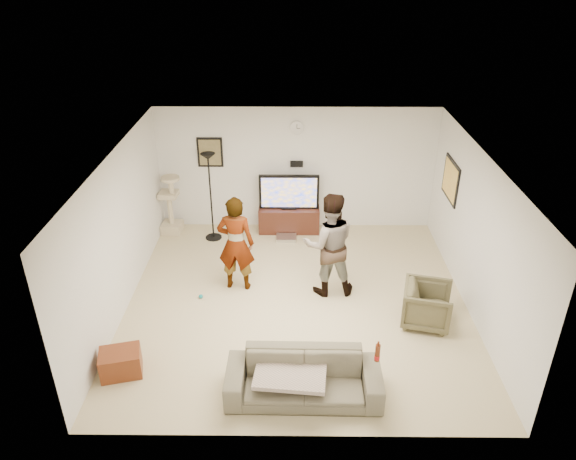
{
  "coord_description": "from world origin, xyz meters",
  "views": [
    {
      "loc": [
        -0.08,
        -7.27,
        5.17
      ],
      "look_at": [
        -0.15,
        0.2,
        1.22
      ],
      "focal_mm": 33.52,
      "sensor_mm": 36.0,
      "label": 1
    }
  ],
  "objects_px": {
    "tv_stand": "(289,219)",
    "side_table": "(121,363)",
    "tv": "(289,192)",
    "armchair": "(427,305)",
    "person_right": "(329,245)",
    "sofa": "(304,378)",
    "cat_tree": "(170,204)",
    "beer_bottle": "(377,353)",
    "floor_lamp": "(211,197)",
    "person_left": "(236,244)"
  },
  "relations": [
    {
      "from": "tv",
      "to": "floor_lamp",
      "type": "xyz_separation_m",
      "value": [
        -1.51,
        -0.34,
        0.02
      ]
    },
    {
      "from": "person_right",
      "to": "sofa",
      "type": "bearing_deg",
      "value": 74.41
    },
    {
      "from": "person_left",
      "to": "person_right",
      "type": "bearing_deg",
      "value": -178.95
    },
    {
      "from": "tv",
      "to": "side_table",
      "type": "distance_m",
      "value": 4.81
    },
    {
      "from": "tv_stand",
      "to": "cat_tree",
      "type": "bearing_deg",
      "value": -177.88
    },
    {
      "from": "floor_lamp",
      "to": "side_table",
      "type": "distance_m",
      "value": 4.0
    },
    {
      "from": "person_left",
      "to": "armchair",
      "type": "bearing_deg",
      "value": 167.27
    },
    {
      "from": "sofa",
      "to": "beer_bottle",
      "type": "bearing_deg",
      "value": 0.77
    },
    {
      "from": "floor_lamp",
      "to": "armchair",
      "type": "height_order",
      "value": "floor_lamp"
    },
    {
      "from": "tv_stand",
      "to": "beer_bottle",
      "type": "height_order",
      "value": "beer_bottle"
    },
    {
      "from": "tv",
      "to": "sofa",
      "type": "bearing_deg",
      "value": -87.25
    },
    {
      "from": "person_right",
      "to": "armchair",
      "type": "relative_size",
      "value": 2.47
    },
    {
      "from": "cat_tree",
      "to": "sofa",
      "type": "height_order",
      "value": "cat_tree"
    },
    {
      "from": "person_left",
      "to": "tv",
      "type": "bearing_deg",
      "value": -107.3
    },
    {
      "from": "cat_tree",
      "to": "tv_stand",
      "type": "bearing_deg",
      "value": 2.12
    },
    {
      "from": "floor_lamp",
      "to": "armchair",
      "type": "bearing_deg",
      "value": -36.63
    },
    {
      "from": "floor_lamp",
      "to": "sofa",
      "type": "xyz_separation_m",
      "value": [
        1.73,
        -4.24,
        -0.6
      ]
    },
    {
      "from": "person_left",
      "to": "side_table",
      "type": "distance_m",
      "value": 2.63
    },
    {
      "from": "person_left",
      "to": "beer_bottle",
      "type": "xyz_separation_m",
      "value": [
        1.99,
        -2.51,
        -0.13
      ]
    },
    {
      "from": "side_table",
      "to": "tv_stand",
      "type": "bearing_deg",
      "value": 61.79
    },
    {
      "from": "tv_stand",
      "to": "tv",
      "type": "bearing_deg",
      "value": 0.0
    },
    {
      "from": "tv_stand",
      "to": "armchair",
      "type": "distance_m",
      "value": 3.72
    },
    {
      "from": "person_left",
      "to": "armchair",
      "type": "relative_size",
      "value": 2.32
    },
    {
      "from": "armchair",
      "to": "sofa",
      "type": "bearing_deg",
      "value": 142.79
    },
    {
      "from": "cat_tree",
      "to": "beer_bottle",
      "type": "distance_m",
      "value": 5.71
    },
    {
      "from": "beer_bottle",
      "to": "floor_lamp",
      "type": "bearing_deg",
      "value": 121.9
    },
    {
      "from": "armchair",
      "to": "floor_lamp",
      "type": "bearing_deg",
      "value": 67.32
    },
    {
      "from": "tv_stand",
      "to": "person_right",
      "type": "bearing_deg",
      "value": -73.03
    },
    {
      "from": "beer_bottle",
      "to": "side_table",
      "type": "distance_m",
      "value": 3.45
    },
    {
      "from": "tv",
      "to": "person_right",
      "type": "height_order",
      "value": "person_right"
    },
    {
      "from": "floor_lamp",
      "to": "side_table",
      "type": "height_order",
      "value": "floor_lamp"
    },
    {
      "from": "sofa",
      "to": "person_right",
      "type": "bearing_deg",
      "value": 80.23
    },
    {
      "from": "side_table",
      "to": "sofa",
      "type": "bearing_deg",
      "value": -8.77
    },
    {
      "from": "armchair",
      "to": "side_table",
      "type": "height_order",
      "value": "armchair"
    },
    {
      "from": "sofa",
      "to": "beer_bottle",
      "type": "distance_m",
      "value": 1.0
    },
    {
      "from": "tv_stand",
      "to": "person_left",
      "type": "relative_size",
      "value": 0.73
    },
    {
      "from": "person_left",
      "to": "sofa",
      "type": "height_order",
      "value": "person_left"
    },
    {
      "from": "floor_lamp",
      "to": "sofa",
      "type": "distance_m",
      "value": 4.62
    },
    {
      "from": "tv",
      "to": "beer_bottle",
      "type": "relative_size",
      "value": 4.75
    },
    {
      "from": "tv",
      "to": "floor_lamp",
      "type": "distance_m",
      "value": 1.55
    },
    {
      "from": "tv_stand",
      "to": "side_table",
      "type": "bearing_deg",
      "value": -118.21
    },
    {
      "from": "person_right",
      "to": "side_table",
      "type": "relative_size",
      "value": 3.32
    },
    {
      "from": "tv",
      "to": "side_table",
      "type": "xyz_separation_m",
      "value": [
        -2.25,
        -4.2,
        -0.68
      ]
    },
    {
      "from": "person_left",
      "to": "sofa",
      "type": "relative_size",
      "value": 0.85
    },
    {
      "from": "tv",
      "to": "side_table",
      "type": "height_order",
      "value": "tv"
    },
    {
      "from": "tv_stand",
      "to": "floor_lamp",
      "type": "bearing_deg",
      "value": -167.39
    },
    {
      "from": "cat_tree",
      "to": "person_right",
      "type": "xyz_separation_m",
      "value": [
        3.05,
        -2.09,
        0.28
      ]
    },
    {
      "from": "sofa",
      "to": "armchair",
      "type": "height_order",
      "value": "armchair"
    },
    {
      "from": "tv",
      "to": "armchair",
      "type": "xyz_separation_m",
      "value": [
        2.13,
        -3.04,
        -0.53
      ]
    },
    {
      "from": "armchair",
      "to": "tv_stand",
      "type": "bearing_deg",
      "value": 48.96
    }
  ]
}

